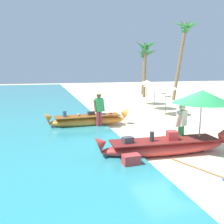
{
  "coord_description": "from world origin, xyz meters",
  "views": [
    {
      "loc": [
        -4.61,
        -7.99,
        2.78
      ],
      "look_at": [
        -1.74,
        2.05,
        0.9
      ],
      "focal_mm": 38.39,
      "sensor_mm": 36.0,
      "label": 1
    }
  ],
  "objects_px": {
    "person_vendor_hatted": "(99,107)",
    "patio_umbrella_large": "(202,97)",
    "boat_red_foreground": "(164,146)",
    "palm_tree_tall_inland": "(145,58)",
    "palm_tree_mid_cluster": "(185,35)",
    "person_tourist_customer": "(181,124)",
    "cooler_box": "(131,161)",
    "paddle": "(206,171)",
    "palm_tree_leaning_seaward": "(145,52)",
    "boat_orange_midground": "(88,120)"
  },
  "relations": [
    {
      "from": "person_vendor_hatted",
      "to": "patio_umbrella_large",
      "type": "xyz_separation_m",
      "value": [
        2.58,
        -4.08,
        0.85
      ]
    },
    {
      "from": "boat_red_foreground",
      "to": "person_vendor_hatted",
      "type": "relative_size",
      "value": 2.61
    },
    {
      "from": "person_vendor_hatted",
      "to": "palm_tree_tall_inland",
      "type": "relative_size",
      "value": 0.35
    },
    {
      "from": "palm_tree_tall_inland",
      "to": "palm_tree_mid_cluster",
      "type": "xyz_separation_m",
      "value": [
        1.41,
        -5.2,
        1.72
      ]
    },
    {
      "from": "boat_red_foreground",
      "to": "person_tourist_customer",
      "type": "height_order",
      "value": "person_tourist_customer"
    },
    {
      "from": "cooler_box",
      "to": "paddle",
      "type": "height_order",
      "value": "cooler_box"
    },
    {
      "from": "boat_red_foreground",
      "to": "patio_umbrella_large",
      "type": "xyz_separation_m",
      "value": [
        1.33,
        0.02,
        1.58
      ]
    },
    {
      "from": "palm_tree_tall_inland",
      "to": "palm_tree_leaning_seaward",
      "type": "bearing_deg",
      "value": -114.04
    },
    {
      "from": "boat_orange_midground",
      "to": "person_tourist_customer",
      "type": "height_order",
      "value": "person_tourist_customer"
    },
    {
      "from": "boat_orange_midground",
      "to": "palm_tree_mid_cluster",
      "type": "xyz_separation_m",
      "value": [
        10.16,
        8.01,
        5.39
      ]
    },
    {
      "from": "boat_red_foreground",
      "to": "patio_umbrella_large",
      "type": "height_order",
      "value": "patio_umbrella_large"
    },
    {
      "from": "boat_red_foreground",
      "to": "paddle",
      "type": "xyz_separation_m",
      "value": [
        0.45,
        -1.57,
        -0.26
      ]
    },
    {
      "from": "palm_tree_leaning_seaward",
      "to": "cooler_box",
      "type": "bearing_deg",
      "value": -114.7
    },
    {
      "from": "patio_umbrella_large",
      "to": "palm_tree_mid_cluster",
      "type": "relative_size",
      "value": 0.3
    },
    {
      "from": "boat_red_foreground",
      "to": "person_tourist_customer",
      "type": "xyz_separation_m",
      "value": [
        0.81,
        0.34,
        0.62
      ]
    },
    {
      "from": "cooler_box",
      "to": "paddle",
      "type": "distance_m",
      "value": 2.06
    },
    {
      "from": "person_tourist_customer",
      "to": "palm_tree_leaning_seaward",
      "type": "distance_m",
      "value": 16.11
    },
    {
      "from": "person_vendor_hatted",
      "to": "cooler_box",
      "type": "height_order",
      "value": "person_vendor_hatted"
    },
    {
      "from": "person_tourist_customer",
      "to": "palm_tree_leaning_seaward",
      "type": "xyz_separation_m",
      "value": [
        5.1,
        14.88,
        3.48
      ]
    },
    {
      "from": "palm_tree_mid_cluster",
      "to": "paddle",
      "type": "distance_m",
      "value": 17.21
    },
    {
      "from": "person_tourist_customer",
      "to": "palm_tree_mid_cluster",
      "type": "relative_size",
      "value": 0.23
    },
    {
      "from": "palm_tree_leaning_seaward",
      "to": "person_tourist_customer",
      "type": "bearing_deg",
      "value": -108.9
    },
    {
      "from": "palm_tree_mid_cluster",
      "to": "paddle",
      "type": "height_order",
      "value": "palm_tree_mid_cluster"
    },
    {
      "from": "boat_red_foreground",
      "to": "patio_umbrella_large",
      "type": "relative_size",
      "value": 2.2
    },
    {
      "from": "boat_orange_midground",
      "to": "palm_tree_leaning_seaward",
      "type": "distance_m",
      "value": 13.71
    },
    {
      "from": "palm_tree_mid_cluster",
      "to": "cooler_box",
      "type": "height_order",
      "value": "palm_tree_mid_cluster"
    },
    {
      "from": "boat_red_foreground",
      "to": "person_vendor_hatted",
      "type": "xyz_separation_m",
      "value": [
        -1.25,
        4.1,
        0.73
      ]
    },
    {
      "from": "person_vendor_hatted",
      "to": "person_tourist_customer",
      "type": "height_order",
      "value": "person_vendor_hatted"
    },
    {
      "from": "boat_red_foreground",
      "to": "boat_orange_midground",
      "type": "height_order",
      "value": "boat_orange_midground"
    },
    {
      "from": "person_tourist_customer",
      "to": "patio_umbrella_large",
      "type": "xyz_separation_m",
      "value": [
        0.52,
        -0.32,
        0.96
      ]
    },
    {
      "from": "boat_red_foreground",
      "to": "cooler_box",
      "type": "bearing_deg",
      "value": -153.73
    },
    {
      "from": "person_tourist_customer",
      "to": "patio_umbrella_large",
      "type": "relative_size",
      "value": 0.76
    },
    {
      "from": "palm_tree_leaning_seaward",
      "to": "palm_tree_mid_cluster",
      "type": "relative_size",
      "value": 0.78
    },
    {
      "from": "boat_orange_midground",
      "to": "person_vendor_hatted",
      "type": "distance_m",
      "value": 0.97
    },
    {
      "from": "person_vendor_hatted",
      "to": "person_tourist_customer",
      "type": "bearing_deg",
      "value": -61.29
    },
    {
      "from": "person_vendor_hatted",
      "to": "cooler_box",
      "type": "bearing_deg",
      "value": -91.94
    },
    {
      "from": "boat_orange_midground",
      "to": "palm_tree_mid_cluster",
      "type": "bearing_deg",
      "value": 38.23
    },
    {
      "from": "boat_orange_midground",
      "to": "person_tourist_customer",
      "type": "distance_m",
      "value": 4.96
    },
    {
      "from": "boat_red_foreground",
      "to": "person_vendor_hatted",
      "type": "bearing_deg",
      "value": 107.0
    },
    {
      "from": "boat_orange_midground",
      "to": "cooler_box",
      "type": "relative_size",
      "value": 8.33
    },
    {
      "from": "palm_tree_tall_inland",
      "to": "palm_tree_leaning_seaward",
      "type": "distance_m",
      "value": 2.83
    },
    {
      "from": "paddle",
      "to": "palm_tree_leaning_seaward",
      "type": "bearing_deg",
      "value": 71.99
    },
    {
      "from": "palm_tree_mid_cluster",
      "to": "boat_orange_midground",
      "type": "bearing_deg",
      "value": -141.77
    },
    {
      "from": "cooler_box",
      "to": "paddle",
      "type": "bearing_deg",
      "value": -27.8
    },
    {
      "from": "palm_tree_leaning_seaward",
      "to": "paddle",
      "type": "distance_m",
      "value": 18.18
    },
    {
      "from": "person_vendor_hatted",
      "to": "palm_tree_mid_cluster",
      "type": "relative_size",
      "value": 0.25
    },
    {
      "from": "boat_orange_midground",
      "to": "paddle",
      "type": "xyz_separation_m",
      "value": [
        2.16,
        -6.14,
        -0.28
      ]
    },
    {
      "from": "paddle",
      "to": "palm_tree_tall_inland",
      "type": "bearing_deg",
      "value": 71.16
    },
    {
      "from": "person_vendor_hatted",
      "to": "palm_tree_tall_inland",
      "type": "xyz_separation_m",
      "value": [
        8.3,
        13.67,
        2.96
      ]
    },
    {
      "from": "boat_red_foreground",
      "to": "patio_umbrella_large",
      "type": "distance_m",
      "value": 2.07
    }
  ]
}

